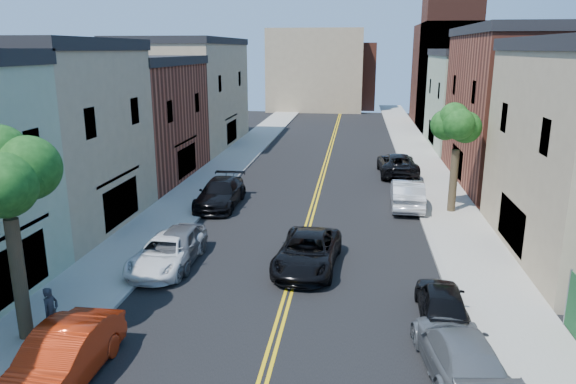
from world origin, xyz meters
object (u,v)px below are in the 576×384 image
(grey_car_right, at_px, (459,352))
(silver_car_right, at_px, (407,194))
(grey_car_left, at_px, (178,246))
(dark_car_right_far, at_px, (397,164))
(black_suv_lane, at_px, (308,252))
(black_car_left, at_px, (220,193))
(black_car_right, at_px, (442,301))
(white_pickup, at_px, (166,253))
(pedestrian_left, at_px, (51,312))
(red_sedan, at_px, (62,358))

(grey_car_right, height_order, silver_car_right, silver_car_right)
(grey_car_left, relative_size, dark_car_right_far, 0.77)
(silver_car_right, height_order, black_suv_lane, silver_car_right)
(grey_car_right, bearing_deg, black_suv_lane, -61.60)
(silver_car_right, bearing_deg, grey_car_right, 91.84)
(black_car_left, xyz_separation_m, black_car_right, (11.00, -12.58, -0.12))
(black_car_right, bearing_deg, black_car_left, -47.17)
(grey_car_right, relative_size, black_car_right, 1.22)
(white_pickup, distance_m, black_car_right, 11.44)
(black_car_right, bearing_deg, dark_car_right_far, -88.33)
(black_suv_lane, height_order, pedestrian_left, pedestrian_left)
(white_pickup, xyz_separation_m, grey_car_right, (11.00, -6.41, 0.04))
(silver_car_right, height_order, dark_car_right_far, silver_car_right)
(black_car_left, bearing_deg, red_sedan, -89.97)
(red_sedan, bearing_deg, black_car_left, 89.84)
(white_pickup, relative_size, black_car_left, 0.87)
(black_car_left, distance_m, grey_car_right, 19.28)
(black_car_right, bearing_deg, white_pickup, -14.31)
(white_pickup, distance_m, silver_car_right, 15.23)
(white_pickup, distance_m, black_suv_lane, 6.05)
(pedestrian_left, bearing_deg, grey_car_right, -81.71)
(black_suv_lane, bearing_deg, black_car_left, 128.79)
(black_suv_lane, bearing_deg, silver_car_right, 67.13)
(dark_car_right_far, bearing_deg, pedestrian_left, 61.14)
(black_car_left, height_order, silver_car_right, silver_car_right)
(white_pickup, bearing_deg, dark_car_right_far, 61.32)
(white_pickup, height_order, silver_car_right, silver_car_right)
(red_sedan, bearing_deg, black_suv_lane, 56.27)
(black_car_right, relative_size, silver_car_right, 0.78)
(red_sedan, bearing_deg, pedestrian_left, 125.72)
(white_pickup, bearing_deg, red_sedan, -88.84)
(dark_car_right_far, bearing_deg, black_suv_lane, 72.51)
(grey_car_left, bearing_deg, red_sedan, -92.84)
(silver_car_right, relative_size, pedestrian_left, 3.17)
(red_sedan, height_order, white_pickup, red_sedan)
(grey_car_left, xyz_separation_m, grey_car_right, (10.70, -7.11, -0.06))
(black_car_left, relative_size, black_car_right, 1.39)
(grey_car_left, xyz_separation_m, dark_car_right_far, (10.70, 18.48, 0.05))
(red_sedan, xyz_separation_m, grey_car_right, (11.00, 1.86, -0.08))
(black_car_right, height_order, black_suv_lane, black_suv_lane)
(grey_car_right, xyz_separation_m, silver_car_right, (-0.02, 16.96, 0.14))
(red_sedan, xyz_separation_m, dark_car_right_far, (11.00, 27.45, 0.02))
(black_car_right, height_order, pedestrian_left, pedestrian_left)
(silver_car_right, height_order, pedestrian_left, pedestrian_left)
(grey_car_left, bearing_deg, silver_car_right, 41.81)
(white_pickup, distance_m, dark_car_right_far, 22.11)
(black_car_right, xyz_separation_m, black_suv_lane, (-5.00, 3.92, 0.06))
(red_sedan, height_order, pedestrian_left, pedestrian_left)
(grey_car_right, bearing_deg, black_car_right, -96.48)
(grey_car_left, relative_size, black_car_left, 0.81)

